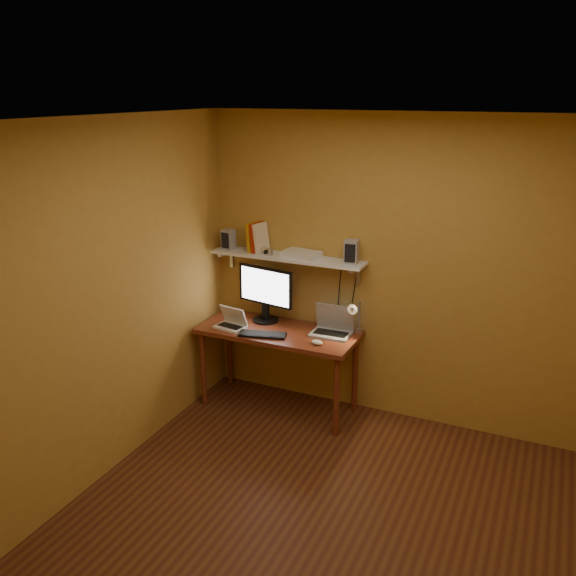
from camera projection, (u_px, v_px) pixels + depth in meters
The scene contains 14 objects.
room at pixel (329, 343), 3.68m from camera, with size 3.44×3.24×2.64m.
desk at pixel (278, 339), 5.36m from camera, with size 1.40×0.60×0.75m.
wall_shelf at pixel (287, 258), 5.31m from camera, with size 1.40×0.25×0.21m.
monitor at pixel (265, 291), 5.45m from camera, with size 0.56×0.27×0.50m.
laptop at pixel (333, 326), 5.23m from camera, with size 0.34×0.25×0.25m.
netbook at pixel (232, 322), 5.38m from camera, with size 0.29×0.23×0.19m.
keyboard at pixel (263, 335), 5.20m from camera, with size 0.40×0.13×0.02m, color black.
mouse at pixel (317, 342), 5.02m from camera, with size 0.10×0.07×0.04m, color silver.
desk_lamp at pixel (355, 314), 5.12m from camera, with size 0.09×0.23×0.38m.
speaker_left at pixel (229, 239), 5.50m from camera, with size 0.10×0.10×0.18m, color #94969C.
speaker_right at pixel (351, 252), 5.05m from camera, with size 0.11×0.11×0.20m, color #94969C.
books at pixel (257, 237), 5.40m from camera, with size 0.16×0.19×0.26m.
shelf_camera at pixel (267, 252), 5.32m from camera, with size 0.11×0.06×0.06m.
router at pixel (301, 254), 5.25m from camera, with size 0.31×0.21×0.05m, color silver.
Camera 1 is at (1.18, -3.19, 2.76)m, focal length 38.00 mm.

